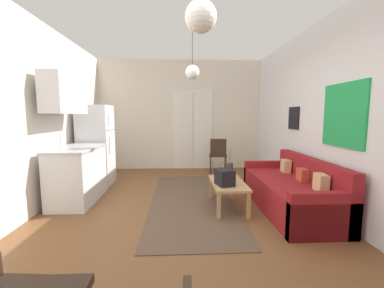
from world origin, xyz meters
TOP-DOWN VIEW (x-y plane):
  - ground_plane at (0.00, 0.00)m, footprint 4.82×7.41m
  - wall_back at (0.01, 3.45)m, footprint 4.42×0.13m
  - wall_right at (2.16, 0.00)m, footprint 0.12×7.01m
  - wall_left at (-2.16, 0.00)m, footprint 0.12×7.01m
  - area_rug at (0.18, 0.81)m, footprint 1.33×3.25m
  - couch at (1.70, 0.37)m, footprint 0.84×2.01m
  - coffee_table at (0.72, 0.49)m, footprint 0.50×0.95m
  - bamboo_vase at (0.81, 0.79)m, footprint 0.11×0.11m
  - handbag at (0.64, 0.33)m, footprint 0.28×0.33m
  - refrigerator at (-1.74, 1.94)m, footprint 0.63×0.65m
  - kitchen_counter at (-1.75, 0.91)m, footprint 0.63×1.19m
  - accent_chair at (0.91, 2.71)m, footprint 0.47×0.45m
  - pendant_lamp_near at (0.19, -0.79)m, footprint 0.30×0.30m
  - pendant_lamp_far at (0.20, 1.21)m, footprint 0.25×0.25m

SIDE VIEW (x-z plane):
  - ground_plane at x=0.00m, z-range -0.10..0.00m
  - area_rug at x=0.18m, z-range 0.00..0.01m
  - couch at x=1.70m, z-range -0.12..0.67m
  - coffee_table at x=0.72m, z-range 0.15..0.56m
  - accent_chair at x=0.91m, z-range 0.06..0.94m
  - bamboo_vase at x=0.81m, z-range 0.30..0.76m
  - handbag at x=0.64m, z-range 0.36..0.70m
  - kitchen_counter at x=-1.75m, z-range -0.26..1.82m
  - refrigerator at x=-1.74m, z-range 0.00..1.63m
  - wall_back at x=0.01m, z-range -0.01..2.84m
  - wall_right at x=2.16m, z-range 0.00..2.86m
  - wall_left at x=-2.16m, z-range 0.00..2.86m
  - pendant_lamp_far at x=0.20m, z-range 1.77..2.58m
  - pendant_lamp_near at x=0.19m, z-range 2.03..2.68m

